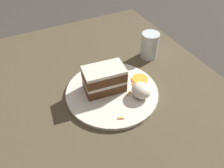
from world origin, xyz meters
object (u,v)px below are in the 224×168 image
cake_slice (104,79)px  drinking_glass (149,47)px  cream_dollop (141,90)px  orange_garnish (140,79)px  plate (112,92)px

cake_slice → drinking_glass: (0.10, -0.24, -0.01)m
cream_dollop → cake_slice: bearing=48.4°
cake_slice → cream_dollop: size_ratio=2.06×
cake_slice → cream_dollop: bearing=-125.3°
cream_dollop → orange_garnish: size_ratio=1.22×
plate → cake_slice: 0.05m
plate → cake_slice: cake_slice is taller
cream_dollop → drinking_glass: size_ratio=0.66×
drinking_glass → plate: bearing=118.7°
orange_garnish → drinking_glass: 0.16m
cake_slice → cream_dollop: 0.12m
orange_garnish → drinking_glass: drinking_glass is taller
orange_garnish → drinking_glass: size_ratio=0.54×
cream_dollop → orange_garnish: (0.06, -0.04, -0.02)m
cream_dollop → drinking_glass: bearing=-39.5°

